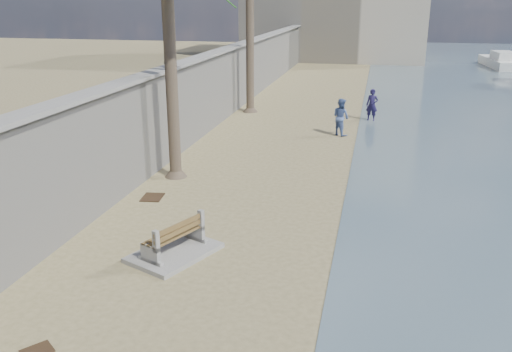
{
  "coord_description": "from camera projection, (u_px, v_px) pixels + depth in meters",
  "views": [
    {
      "loc": [
        2.78,
        -7.65,
        6.17
      ],
      "look_at": [
        -0.5,
        7.0,
        1.2
      ],
      "focal_mm": 38.0,
      "sensor_mm": 36.0,
      "label": 1
    }
  ],
  "objects": [
    {
      "name": "person_b",
      "position": [
        341.0,
        115.0,
        25.16
      ],
      "size": [
        1.17,
        1.15,
        1.92
      ],
      "primitive_type": "imported",
      "rotation": [
        0.0,
        0.0,
        2.42
      ],
      "color": "#4E65A1",
      "rests_on": "ground_plane"
    },
    {
      "name": "debris_c",
      "position": [
        152.0,
        197.0,
        17.51
      ],
      "size": [
        0.73,
        0.87,
        0.03
      ],
      "primitive_type": "cube",
      "rotation": [
        0.0,
        0.0,
        1.7
      ],
      "color": "#382616",
      "rests_on": "ground_plane"
    },
    {
      "name": "person_a",
      "position": [
        372.0,
        103.0,
        28.13
      ],
      "size": [
        0.75,
        0.57,
        1.9
      ],
      "primitive_type": "imported",
      "rotation": [
        0.0,
        0.0,
        -0.17
      ],
      "color": "#1C163D",
      "rests_on": "ground_plane"
    },
    {
      "name": "wall_cap",
      "position": [
        222.0,
        50.0,
        28.09
      ],
      "size": [
        0.8,
        70.0,
        0.12
      ],
      "primitive_type": "cube",
      "color": "gray",
      "rests_on": "seawall"
    },
    {
      "name": "seawall",
      "position": [
        223.0,
        85.0,
        28.66
      ],
      "size": [
        0.45,
        70.0,
        3.5
      ],
      "primitive_type": "cube",
      "color": "gray",
      "rests_on": "ground_plane"
    },
    {
      "name": "yacht_far",
      "position": [
        500.0,
        63.0,
        50.01
      ],
      "size": [
        2.7,
        7.56,
        1.5
      ],
      "primitive_type": null,
      "rotation": [
        0.0,
        0.0,
        1.66
      ],
      "color": "silver",
      "rests_on": "bay_water"
    },
    {
      "name": "bench_far",
      "position": [
        174.0,
        240.0,
        13.51
      ],
      "size": [
        2.23,
        2.59,
        0.91
      ],
      "color": "gray",
      "rests_on": "ground_plane"
    },
    {
      "name": "debris_b",
      "position": [
        37.0,
        351.0,
        9.9
      ],
      "size": [
        0.66,
        0.68,
        0.03
      ],
      "primitive_type": "cube",
      "rotation": [
        0.0,
        0.0,
        4.04
      ],
      "color": "#382616",
      "rests_on": "ground_plane"
    }
  ]
}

